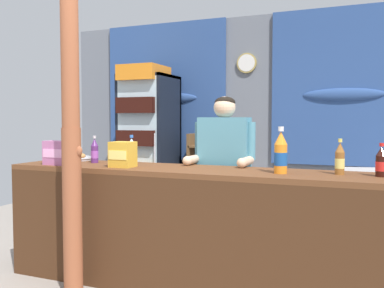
{
  "coord_description": "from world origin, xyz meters",
  "views": [
    {
      "loc": [
        1.41,
        -2.67,
        1.33
      ],
      "look_at": [
        0.06,
        0.63,
        1.13
      ],
      "focal_mm": 39.66,
      "sensor_mm": 36.0,
      "label": 1
    }
  ],
  "objects_px": {
    "plastic_lawn_chair": "(358,202)",
    "timber_post": "(71,135)",
    "shopkeeper": "(224,161)",
    "pastry_tray": "(74,158)",
    "drink_fridge": "(148,136)",
    "soda_bottle_water": "(132,151)",
    "soda_bottle_orange_soda": "(281,154)",
    "soda_bottle_iced_tea": "(340,159)",
    "soda_bottle_grape_soda": "(95,151)",
    "snack_box_wafer": "(58,153)",
    "bottle_shelf_rack": "(207,174)",
    "stall_counter": "(179,217)",
    "soda_bottle_cola": "(381,162)",
    "snack_box_choco_powder": "(123,154)"
  },
  "relations": [
    {
      "from": "plastic_lawn_chair",
      "to": "timber_post",
      "type": "bearing_deg",
      "value": -134.04
    },
    {
      "from": "shopkeeper",
      "to": "timber_post",
      "type": "bearing_deg",
      "value": -133.93
    },
    {
      "from": "pastry_tray",
      "to": "shopkeeper",
      "type": "bearing_deg",
      "value": 9.04
    },
    {
      "from": "drink_fridge",
      "to": "soda_bottle_water",
      "type": "height_order",
      "value": "drink_fridge"
    },
    {
      "from": "soda_bottle_orange_soda",
      "to": "soda_bottle_iced_tea",
      "type": "height_order",
      "value": "soda_bottle_orange_soda"
    },
    {
      "from": "drink_fridge",
      "to": "soda_bottle_orange_soda",
      "type": "height_order",
      "value": "drink_fridge"
    },
    {
      "from": "soda_bottle_grape_soda",
      "to": "snack_box_wafer",
      "type": "distance_m",
      "value": 0.32
    },
    {
      "from": "soda_bottle_water",
      "to": "snack_box_wafer",
      "type": "distance_m",
      "value": 0.62
    },
    {
      "from": "soda_bottle_water",
      "to": "pastry_tray",
      "type": "relative_size",
      "value": 0.68
    },
    {
      "from": "drink_fridge",
      "to": "soda_bottle_grape_soda",
      "type": "height_order",
      "value": "drink_fridge"
    },
    {
      "from": "plastic_lawn_chair",
      "to": "soda_bottle_water",
      "type": "height_order",
      "value": "soda_bottle_water"
    },
    {
      "from": "timber_post",
      "to": "bottle_shelf_rack",
      "type": "bearing_deg",
      "value": 88.54
    },
    {
      "from": "timber_post",
      "to": "snack_box_wafer",
      "type": "bearing_deg",
      "value": 141.25
    },
    {
      "from": "bottle_shelf_rack",
      "to": "soda_bottle_orange_soda",
      "type": "distance_m",
      "value": 2.73
    },
    {
      "from": "stall_counter",
      "to": "soda_bottle_cola",
      "type": "height_order",
      "value": "soda_bottle_cola"
    },
    {
      "from": "soda_bottle_water",
      "to": "soda_bottle_grape_soda",
      "type": "bearing_deg",
      "value": -164.03
    },
    {
      "from": "soda_bottle_water",
      "to": "bottle_shelf_rack",
      "type": "bearing_deg",
      "value": 91.69
    },
    {
      "from": "soda_bottle_water",
      "to": "snack_box_choco_powder",
      "type": "distance_m",
      "value": 0.31
    },
    {
      "from": "drink_fridge",
      "to": "snack_box_wafer",
      "type": "relative_size",
      "value": 8.85
    },
    {
      "from": "stall_counter",
      "to": "shopkeeper",
      "type": "relative_size",
      "value": 1.94
    },
    {
      "from": "plastic_lawn_chair",
      "to": "snack_box_choco_powder",
      "type": "relative_size",
      "value": 4.2
    },
    {
      "from": "plastic_lawn_chair",
      "to": "soda_bottle_cola",
      "type": "distance_m",
      "value": 1.62
    },
    {
      "from": "soda_bottle_orange_soda",
      "to": "bottle_shelf_rack",
      "type": "bearing_deg",
      "value": 121.51
    },
    {
      "from": "soda_bottle_iced_tea",
      "to": "soda_bottle_water",
      "type": "height_order",
      "value": "soda_bottle_iced_tea"
    },
    {
      "from": "bottle_shelf_rack",
      "to": "snack_box_wafer",
      "type": "relative_size",
      "value": 4.98
    },
    {
      "from": "bottle_shelf_rack",
      "to": "soda_bottle_water",
      "type": "xyz_separation_m",
      "value": [
        0.06,
        -2.07,
        0.45
      ]
    },
    {
      "from": "timber_post",
      "to": "snack_box_choco_powder",
      "type": "bearing_deg",
      "value": 58.73
    },
    {
      "from": "soda_bottle_grape_soda",
      "to": "snack_box_choco_powder",
      "type": "relative_size",
      "value": 1.17
    },
    {
      "from": "soda_bottle_orange_soda",
      "to": "pastry_tray",
      "type": "xyz_separation_m",
      "value": [
        -2.0,
        0.26,
        -0.12
      ]
    },
    {
      "from": "soda_bottle_grape_soda",
      "to": "snack_box_choco_powder",
      "type": "height_order",
      "value": "soda_bottle_grape_soda"
    },
    {
      "from": "drink_fridge",
      "to": "pastry_tray",
      "type": "height_order",
      "value": "drink_fridge"
    },
    {
      "from": "soda_bottle_water",
      "to": "drink_fridge",
      "type": "bearing_deg",
      "value": 114.16
    },
    {
      "from": "timber_post",
      "to": "pastry_tray",
      "type": "xyz_separation_m",
      "value": [
        -0.53,
        0.7,
        -0.25
      ]
    },
    {
      "from": "plastic_lawn_chair",
      "to": "soda_bottle_cola",
      "type": "relative_size",
      "value": 3.8
    },
    {
      "from": "soda_bottle_orange_soda",
      "to": "soda_bottle_water",
      "type": "height_order",
      "value": "soda_bottle_orange_soda"
    },
    {
      "from": "snack_box_wafer",
      "to": "pastry_tray",
      "type": "relative_size",
      "value": 0.63
    },
    {
      "from": "soda_bottle_grape_soda",
      "to": "pastry_tray",
      "type": "xyz_separation_m",
      "value": [
        -0.34,
        0.14,
        -0.08
      ]
    },
    {
      "from": "soda_bottle_orange_soda",
      "to": "snack_box_wafer",
      "type": "relative_size",
      "value": 1.45
    },
    {
      "from": "snack_box_wafer",
      "to": "soda_bottle_cola",
      "type": "bearing_deg",
      "value": 4.9
    },
    {
      "from": "soda_bottle_orange_soda",
      "to": "soda_bottle_cola",
      "type": "xyz_separation_m",
      "value": [
        0.66,
        0.08,
        -0.05
      ]
    },
    {
      "from": "drink_fridge",
      "to": "stall_counter",
      "type": "bearing_deg",
      "value": -56.45
    },
    {
      "from": "plastic_lawn_chair",
      "to": "pastry_tray",
      "type": "distance_m",
      "value": 2.87
    },
    {
      "from": "timber_post",
      "to": "soda_bottle_grape_soda",
      "type": "distance_m",
      "value": 0.62
    },
    {
      "from": "snack_box_choco_powder",
      "to": "snack_box_wafer",
      "type": "bearing_deg",
      "value": -174.34
    },
    {
      "from": "timber_post",
      "to": "shopkeeper",
      "type": "xyz_separation_m",
      "value": [
        0.89,
        0.93,
        -0.25
      ]
    },
    {
      "from": "stall_counter",
      "to": "drink_fridge",
      "type": "distance_m",
      "value": 2.57
    },
    {
      "from": "timber_post",
      "to": "shopkeeper",
      "type": "height_order",
      "value": "timber_post"
    },
    {
      "from": "shopkeeper",
      "to": "soda_bottle_orange_soda",
      "type": "height_order",
      "value": "shopkeeper"
    },
    {
      "from": "shopkeeper",
      "to": "soda_bottle_iced_tea",
      "type": "bearing_deg",
      "value": -22.16
    },
    {
      "from": "timber_post",
      "to": "soda_bottle_grape_soda",
      "type": "relative_size",
      "value": 10.56
    }
  ]
}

